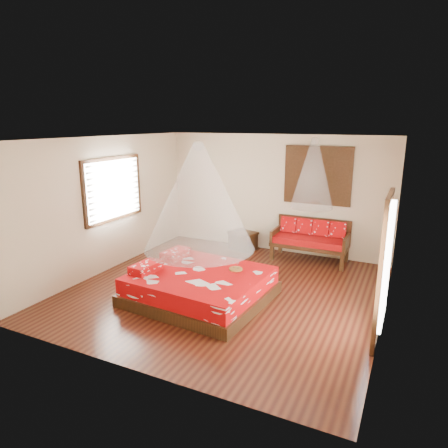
{
  "coord_description": "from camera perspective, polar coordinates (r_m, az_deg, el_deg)",
  "views": [
    {
      "loc": [
        2.99,
        -6.28,
        3.09
      ],
      "look_at": [
        -0.26,
        0.48,
        1.15
      ],
      "focal_mm": 32.0,
      "sensor_mm": 36.0,
      "label": 1
    }
  ],
  "objects": [
    {
      "name": "window_left",
      "position": [
        8.74,
        -15.49,
        4.83
      ],
      "size": [
        0.1,
        1.74,
        1.34
      ],
      "color": "black",
      "rests_on": "wall_left"
    },
    {
      "name": "mosquito_net_daybed",
      "position": [
        8.83,
        12.6,
        7.06
      ],
      "size": [
        0.93,
        0.93,
        1.5
      ],
      "primitive_type": "cone",
      "color": "white",
      "rests_on": "ceiling"
    },
    {
      "name": "storage_chest",
      "position": [
        9.9,
        2.74,
        -2.34
      ],
      "size": [
        0.75,
        0.64,
        0.44
      ],
      "rotation": [
        0.0,
        0.0,
        -0.3
      ],
      "color": "black",
      "rests_on": "floor"
    },
    {
      "name": "daybed",
      "position": [
        9.25,
        12.28,
        -1.98
      ],
      "size": [
        1.68,
        0.75,
        0.94
      ],
      "color": "black",
      "rests_on": "floor"
    },
    {
      "name": "mosquito_net_main",
      "position": [
        6.71,
        -3.6,
        3.83
      ],
      "size": [
        1.9,
        1.9,
        1.8
      ],
      "primitive_type": "cone",
      "color": "white",
      "rests_on": "ceiling"
    },
    {
      "name": "shutter_panel",
      "position": [
        9.29,
        13.24,
        6.76
      ],
      "size": [
        1.52,
        0.06,
        1.32
      ],
      "color": "black",
      "rests_on": "wall_back"
    },
    {
      "name": "wine_tray",
      "position": [
        7.19,
        1.68,
        -6.18
      ],
      "size": [
        0.24,
        0.24,
        0.2
      ],
      "rotation": [
        0.0,
        0.0,
        0.02
      ],
      "color": "brown",
      "rests_on": "bed"
    },
    {
      "name": "glazed_door",
      "position": [
        6.04,
        21.66,
        -6.13
      ],
      "size": [
        0.08,
        1.02,
        2.16
      ],
      "color": "black",
      "rests_on": "floor"
    },
    {
      "name": "bed",
      "position": [
        7.19,
        -3.55,
        -8.76
      ],
      "size": [
        2.42,
        2.22,
        0.65
      ],
      "rotation": [
        0.0,
        0.0,
        -0.08
      ],
      "color": "black",
      "rests_on": "floor"
    },
    {
      "name": "room",
      "position": [
        7.16,
        0.22,
        0.85
      ],
      "size": [
        5.54,
        5.54,
        2.84
      ],
      "color": "black",
      "rests_on": "ground"
    }
  ]
}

